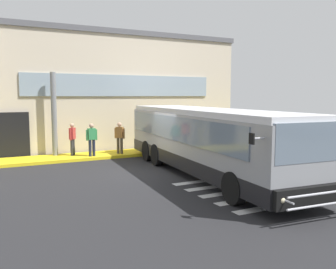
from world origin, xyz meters
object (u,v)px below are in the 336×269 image
Objects in this scene: entry_support_column at (54,114)px; bus_main_foreground at (206,142)px; passenger_by_doorway at (92,138)px; passenger_near_column at (72,138)px; passenger_at_curb_edge at (120,136)px.

entry_support_column reaches higher than bus_main_foreground.
entry_support_column reaches higher than passenger_by_doorway.
passenger_near_column is (-4.00, 6.43, -0.26)m from bus_main_foreground.
entry_support_column reaches higher than passenger_at_curb_edge.
passenger_by_doorway is at bearing 118.95° from bus_main_foreground.
entry_support_column is 3.54m from passenger_at_curb_edge.
bus_main_foreground is 7.29× the size of passenger_at_curb_edge.
bus_main_foreground reaches higher than passenger_near_column.
passenger_at_curb_edge is at bearing -13.19° from passenger_near_column.
entry_support_column is at bearing 162.29° from passenger_at_curb_edge.
passenger_at_curb_edge is at bearing -17.71° from entry_support_column.
passenger_by_doorway is at bearing -175.11° from passenger_at_curb_edge.
entry_support_column is 8.45m from bus_main_foreground.
passenger_near_column is at bearing -29.79° from entry_support_column.
passenger_near_column is 2.45m from passenger_at_curb_edge.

